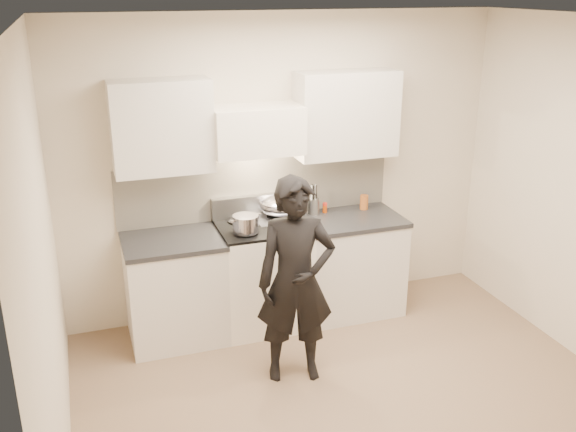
{
  "coord_description": "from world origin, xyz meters",
  "views": [
    {
      "loc": [
        -1.75,
        -3.54,
        2.91
      ],
      "look_at": [
        -0.19,
        1.05,
        1.14
      ],
      "focal_mm": 40.0,
      "sensor_mm": 36.0,
      "label": 1
    }
  ],
  "objects_px": {
    "stove": "(263,274)",
    "wok": "(279,206)",
    "utensil_crock": "(313,205)",
    "person": "(296,281)",
    "counter_right": "(349,263)"
  },
  "relations": [
    {
      "from": "stove",
      "to": "wok",
      "type": "bearing_deg",
      "value": 35.91
    },
    {
      "from": "utensil_crock",
      "to": "person",
      "type": "height_order",
      "value": "person"
    },
    {
      "from": "stove",
      "to": "counter_right",
      "type": "height_order",
      "value": "stove"
    },
    {
      "from": "counter_right",
      "to": "utensil_crock",
      "type": "distance_m",
      "value": 0.64
    },
    {
      "from": "utensil_crock",
      "to": "person",
      "type": "distance_m",
      "value": 1.21
    },
    {
      "from": "stove",
      "to": "person",
      "type": "bearing_deg",
      "value": -89.96
    },
    {
      "from": "wok",
      "to": "utensil_crock",
      "type": "bearing_deg",
      "value": 7.53
    },
    {
      "from": "person",
      "to": "counter_right",
      "type": "bearing_deg",
      "value": 57.86
    },
    {
      "from": "stove",
      "to": "utensil_crock",
      "type": "height_order",
      "value": "utensil_crock"
    },
    {
      "from": "counter_right",
      "to": "wok",
      "type": "relative_size",
      "value": 2.14
    },
    {
      "from": "counter_right",
      "to": "utensil_crock",
      "type": "bearing_deg",
      "value": 146.21
    },
    {
      "from": "wok",
      "to": "person",
      "type": "height_order",
      "value": "person"
    },
    {
      "from": "utensil_crock",
      "to": "wok",
      "type": "bearing_deg",
      "value": -172.47
    },
    {
      "from": "wok",
      "to": "person",
      "type": "xyz_separation_m",
      "value": [
        -0.2,
        -1.02,
        -0.25
      ]
    },
    {
      "from": "utensil_crock",
      "to": "person",
      "type": "xyz_separation_m",
      "value": [
        -0.54,
        -1.06,
        -0.2
      ]
    }
  ]
}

